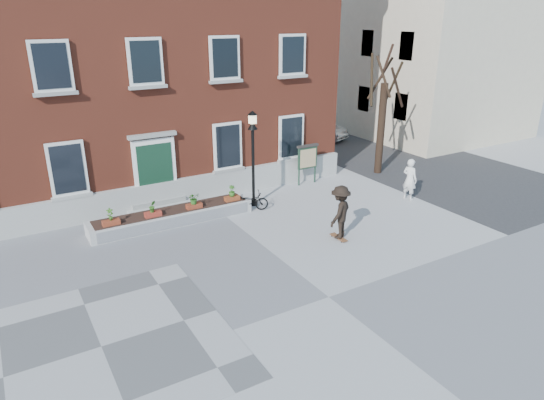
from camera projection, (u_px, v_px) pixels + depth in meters
ground at (329, 297)px, 13.60m from camera, size 100.00×100.00×0.00m
checker_patch at (101, 347)px, 11.56m from camera, size 6.00×6.00×0.01m
bicycle at (249, 202)px, 19.41m from camera, size 1.63×0.97×0.81m
parked_car at (317, 128)px, 30.73m from camera, size 2.68×4.17×1.30m
bystander at (410, 179)px, 20.47m from camera, size 0.54×0.72×1.79m
brick_building at (111, 41)px, 21.63m from camera, size 18.40×10.85×12.60m
planter_assembly at (173, 215)px, 18.32m from camera, size 6.20×1.12×1.15m
bare_tree at (382, 117)px, 23.30m from camera, size 1.83×1.83×6.16m
side_street at (368, 20)px, 35.51m from camera, size 15.20×36.00×14.50m
lamp_post at (253, 146)px, 19.26m from camera, size 0.40×0.40×3.93m
notice_board at (307, 158)px, 22.23m from camera, size 1.10×0.16×1.87m
skateboarder at (340, 212)px, 16.75m from camera, size 1.42×1.22×1.98m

